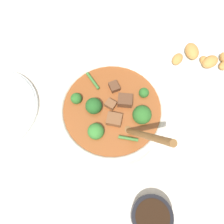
% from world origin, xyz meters
% --- Properties ---
extents(ground_plane, '(4.00, 4.00, 0.00)m').
position_xyz_m(ground_plane, '(0.00, 0.00, 0.00)').
color(ground_plane, silver).
extents(stew_bowl, '(0.28, 0.26, 0.25)m').
position_xyz_m(stew_bowl, '(-0.00, -0.00, 0.05)').
color(stew_bowl, white).
rests_on(stew_bowl, ground_plane).
extents(condiment_bowl, '(0.09, 0.09, 0.03)m').
position_xyz_m(condiment_bowl, '(-0.25, 0.02, 0.02)').
color(condiment_bowl, black).
rests_on(condiment_bowl, ground_plane).
extents(food_plate, '(0.25, 0.25, 0.05)m').
position_xyz_m(food_plate, '(0.05, -0.31, 0.01)').
color(food_plate, white).
rests_on(food_plate, ground_plane).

